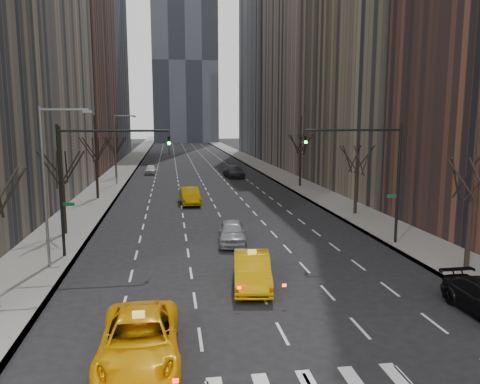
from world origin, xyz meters
name	(u,v)px	position (x,y,z in m)	size (l,w,h in m)	color
ground	(282,333)	(0.00, 0.00, 0.00)	(400.00, 400.00, 0.00)	black
sidewalk_left	(126,166)	(-12.25, 70.00, 0.07)	(4.50, 320.00, 0.15)	slate
sidewalk_right	(258,164)	(12.25, 70.00, 0.07)	(4.50, 320.00, 0.15)	slate
bld_left_far	(61,36)	(-21.50, 66.00, 22.00)	(14.00, 28.00, 44.00)	brown
bld_left_deep	(89,23)	(-21.50, 96.00, 30.00)	(14.00, 30.00, 60.00)	slate
bld_right_far	(318,23)	(21.50, 64.00, 25.00)	(14.00, 28.00, 50.00)	gray
bld_right_deep	(278,32)	(21.50, 95.00, 29.00)	(14.00, 30.00, 58.00)	slate
tree_lw_b	(63,185)	(-12.00, 18.00, 3.72)	(3.36, 3.50, 7.82)	black
tree_lw_c	(96,162)	(-12.00, 34.00, 4.04)	(3.36, 3.50, 8.74)	black
tree_lw_d	(116,154)	(-12.00, 52.00, 3.56)	(3.36, 3.50, 7.36)	black
tree_rw_a	(471,203)	(12.00, 6.00, 3.88)	(3.36, 3.50, 8.28)	black
tree_rw_b	(356,174)	(12.00, 22.00, 3.72)	(3.36, 3.50, 7.82)	black
tree_rw_c	(301,155)	(12.00, 40.00, 4.04)	(3.36, 3.50, 8.74)	black
traffic_mast_left	(89,169)	(-9.11, 12.00, 5.49)	(6.69, 0.39, 8.00)	black
traffic_mast_right	(375,165)	(9.11, 12.00, 5.49)	(6.69, 0.39, 8.00)	black
streetlight_near	(50,171)	(-10.84, 10.00, 5.62)	(2.83, 0.22, 9.00)	slate
streetlight_far	(118,142)	(-10.84, 45.00, 5.62)	(2.83, 0.22, 9.00)	slate
taxi_suv	(139,340)	(-5.45, -1.44, 0.83)	(2.74, 5.95, 1.65)	#FFB105
taxi_sedan	(252,270)	(-0.27, 5.44, 0.85)	(1.79, 5.14, 1.69)	#DA9B04
silver_sedan_ahead	(232,232)	(-0.17, 13.93, 0.79)	(1.86, 4.61, 1.57)	gray
far_taxi	(190,196)	(-2.38, 29.67, 0.84)	(1.77, 5.07, 1.67)	#D69D04
far_suv_grey	(234,172)	(5.07, 51.23, 0.86)	(2.40, 5.90, 1.71)	#2E2E33
far_car_white	(151,170)	(-7.34, 57.38, 0.71)	(1.68, 4.17, 1.42)	white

